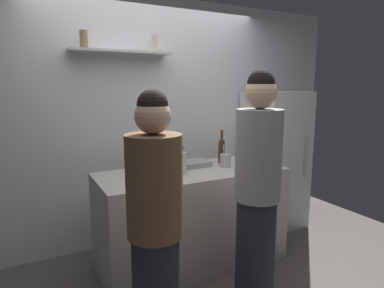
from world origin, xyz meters
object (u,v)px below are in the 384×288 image
(utensil_holder, at_px, (225,160))
(wine_bottle_green_glass, at_px, (148,161))
(baking_pan, at_px, (191,164))
(person_grey_hoodie, at_px, (257,192))
(wine_bottle_amber_glass, at_px, (222,151))
(water_bottle_plastic, at_px, (181,162))
(person_brown_jacket, at_px, (155,229))
(refrigerator, at_px, (274,159))

(utensil_holder, height_order, wine_bottle_green_glass, wine_bottle_green_glass)
(baking_pan, bearing_deg, person_grey_hoodie, -84.73)
(wine_bottle_amber_glass, height_order, water_bottle_plastic, wine_bottle_amber_glass)
(wine_bottle_green_glass, relative_size, person_brown_jacket, 0.20)
(baking_pan, xyz_separation_m, wine_bottle_amber_glass, (0.34, -0.02, 0.10))
(utensil_holder, bearing_deg, water_bottle_plastic, -176.41)
(wine_bottle_green_glass, xyz_separation_m, water_bottle_plastic, (0.28, -0.09, -0.02))
(refrigerator, height_order, baking_pan, refrigerator)
(utensil_holder, xyz_separation_m, wine_bottle_green_glass, (-0.77, 0.06, 0.07))
(water_bottle_plastic, distance_m, person_grey_hoodie, 0.77)
(wine_bottle_amber_glass, relative_size, wine_bottle_green_glass, 0.99)
(refrigerator, height_order, person_brown_jacket, person_brown_jacket)
(person_brown_jacket, bearing_deg, utensil_holder, 28.00)
(wine_bottle_amber_glass, bearing_deg, utensil_holder, -109.80)
(refrigerator, distance_m, baking_pan, 1.27)
(wine_bottle_green_glass, distance_m, water_bottle_plastic, 0.30)
(water_bottle_plastic, relative_size, person_brown_jacket, 0.14)
(water_bottle_plastic, bearing_deg, wine_bottle_green_glass, 163.04)
(refrigerator, distance_m, utensil_holder, 1.05)
(water_bottle_plastic, height_order, person_brown_jacket, person_brown_jacket)
(baking_pan, bearing_deg, wine_bottle_amber_glass, -2.59)
(baking_pan, relative_size, utensil_holder, 1.58)
(person_grey_hoodie, bearing_deg, utensil_holder, 179.50)
(wine_bottle_green_glass, bearing_deg, wine_bottle_amber_glass, 6.76)
(wine_bottle_amber_glass, relative_size, person_grey_hoodie, 0.19)
(refrigerator, height_order, wine_bottle_amber_glass, refrigerator)
(utensil_holder, xyz_separation_m, person_brown_jacket, (-1.05, -0.83, -0.15))
(refrigerator, relative_size, person_brown_jacket, 0.97)
(person_grey_hoodie, distance_m, person_brown_jacket, 0.86)
(refrigerator, bearing_deg, utensil_holder, -158.54)
(water_bottle_plastic, bearing_deg, utensil_holder, 3.59)
(baking_pan, height_order, wine_bottle_amber_glass, wine_bottle_amber_glass)
(baking_pan, xyz_separation_m, water_bottle_plastic, (-0.20, -0.20, 0.08))
(refrigerator, bearing_deg, baking_pan, -170.48)
(water_bottle_plastic, bearing_deg, person_grey_hoodie, -67.93)
(person_grey_hoodie, bearing_deg, wine_bottle_green_glass, -129.52)
(wine_bottle_green_glass, bearing_deg, water_bottle_plastic, -16.96)
(refrigerator, bearing_deg, wine_bottle_amber_glass, -166.10)
(water_bottle_plastic, bearing_deg, person_brown_jacket, -125.41)
(water_bottle_plastic, distance_m, person_brown_jacket, 1.00)
(baking_pan, distance_m, utensil_holder, 0.33)
(water_bottle_plastic, bearing_deg, baking_pan, 44.57)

